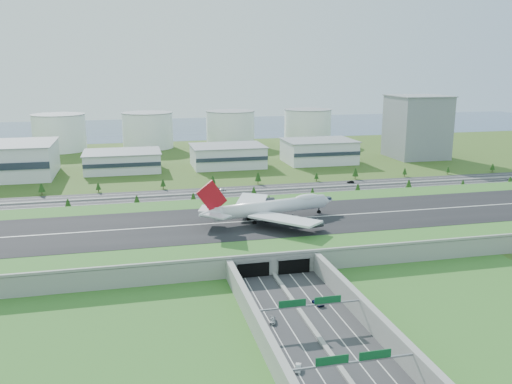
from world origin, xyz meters
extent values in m
plane|color=#2F4816|center=(0.00, 0.00, 0.00)|extent=(1200.00, 1200.00, 0.00)
cube|color=gray|center=(0.00, 0.00, 4.00)|extent=(520.00, 100.00, 8.00)
cube|color=#2E5B1F|center=(0.00, 0.00, 8.08)|extent=(520.00, 100.00, 0.16)
cube|color=black|center=(0.00, 0.00, 8.22)|extent=(520.00, 58.00, 0.12)
cube|color=silver|center=(0.00, 0.00, 8.30)|extent=(520.00, 0.90, 0.02)
cube|color=gray|center=(0.00, -49.40, 8.60)|extent=(520.00, 1.20, 1.20)
cube|color=#28282B|center=(0.00, -110.00, 0.06)|extent=(34.00, 120.00, 0.12)
cube|color=gray|center=(0.00, -110.00, 0.45)|extent=(1.60, 120.00, 0.90)
cube|color=gray|center=(-18.20, -100.00, 4.00)|extent=(2.40, 100.00, 8.00)
cube|color=gray|center=(18.20, -100.00, 4.00)|extent=(2.40, 100.00, 8.00)
cube|color=black|center=(-8.50, -50.20, 3.20)|extent=(13.00, 1.20, 6.00)
cube|color=black|center=(8.50, -50.20, 3.20)|extent=(13.00, 1.20, 6.00)
cylinder|color=gray|center=(-19.00, -95.00, 3.50)|extent=(0.70, 0.70, 7.00)
cylinder|color=gray|center=(19.00, -95.00, 3.50)|extent=(0.70, 0.70, 7.00)
cube|color=gray|center=(0.00, -95.00, 7.20)|extent=(38.00, 0.50, 0.50)
cube|color=#0C4C23|center=(-6.00, -95.10, 8.60)|extent=(9.00, 0.30, 2.40)
cube|color=#0C4C23|center=(6.00, -95.10, 8.60)|extent=(9.00, 0.30, 2.40)
cylinder|color=gray|center=(-19.00, -130.00, 3.50)|extent=(0.70, 0.70, 7.00)
cylinder|color=gray|center=(19.00, -130.00, 3.50)|extent=(0.70, 0.70, 7.00)
cube|color=gray|center=(0.00, -130.00, 7.20)|extent=(38.00, 0.50, 0.50)
cube|color=#0C4C23|center=(-6.00, -130.10, 8.60)|extent=(9.00, 0.30, 2.40)
cube|color=#0C4C23|center=(6.00, -130.10, 8.60)|extent=(9.00, 0.30, 2.40)
cube|color=#28282B|center=(0.00, 95.00, 0.06)|extent=(560.00, 36.00, 0.12)
cylinder|color=#3D2819|center=(-90.53, 73.00, 1.25)|extent=(0.50, 0.50, 2.50)
cone|color=black|center=(-90.53, 73.00, 4.45)|extent=(3.90, 3.90, 5.01)
cylinder|color=#3D2819|center=(-51.39, 73.00, 1.23)|extent=(0.50, 0.50, 2.45)
cone|color=black|center=(-51.39, 73.00, 4.36)|extent=(3.81, 3.81, 4.90)
cylinder|color=#3D2819|center=(-17.66, 73.00, 1.16)|extent=(0.50, 0.50, 2.31)
cone|color=black|center=(-17.66, 73.00, 4.11)|extent=(3.60, 3.60, 4.63)
cylinder|color=#3D2819|center=(20.29, 73.00, 1.46)|extent=(0.50, 0.50, 2.91)
cone|color=black|center=(20.29, 73.00, 5.18)|extent=(4.53, 4.53, 5.82)
cylinder|color=#3D2819|center=(59.04, 73.00, 1.00)|extent=(0.50, 0.50, 2.00)
cone|color=black|center=(59.04, 73.00, 3.56)|extent=(3.11, 3.11, 4.00)
cylinder|color=#3D2819|center=(90.30, 73.00, 1.21)|extent=(0.50, 0.50, 2.43)
cone|color=black|center=(90.30, 73.00, 4.32)|extent=(3.78, 3.78, 4.86)
cylinder|color=#3D2819|center=(126.94, 73.00, 1.39)|extent=(0.50, 0.50, 2.78)
cone|color=black|center=(126.94, 73.00, 4.95)|extent=(4.33, 4.33, 5.57)
cylinder|color=#3D2819|center=(167.87, 73.00, 1.00)|extent=(0.50, 0.50, 1.99)
cone|color=black|center=(167.87, 73.00, 3.54)|extent=(3.10, 3.10, 3.98)
cylinder|color=#3D2819|center=(205.24, 73.00, 1.08)|extent=(0.50, 0.50, 2.16)
cone|color=black|center=(205.24, 73.00, 3.84)|extent=(3.36, 3.36, 4.32)
cylinder|color=#3D2819|center=(-110.99, 117.00, 1.40)|extent=(0.50, 0.50, 2.80)
cone|color=black|center=(-110.99, 117.00, 4.98)|extent=(4.36, 4.36, 5.61)
cylinder|color=#3D2819|center=(-75.57, 117.00, 1.12)|extent=(0.50, 0.50, 2.24)
cone|color=black|center=(-75.57, 117.00, 3.98)|extent=(3.48, 3.48, 4.47)
cylinder|color=#3D2819|center=(-33.06, 117.00, 1.18)|extent=(0.50, 0.50, 2.36)
cone|color=black|center=(-33.06, 117.00, 4.20)|extent=(3.68, 3.68, 4.73)
cylinder|color=#3D2819|center=(1.08, 117.00, 1.36)|extent=(0.50, 0.50, 2.72)
cone|color=black|center=(1.08, 117.00, 4.84)|extent=(4.24, 4.24, 5.45)
cylinder|color=#3D2819|center=(33.55, 117.00, 1.48)|extent=(0.50, 0.50, 2.96)
cone|color=black|center=(33.55, 117.00, 5.26)|extent=(4.60, 4.60, 5.92)
cylinder|color=#3D2819|center=(77.24, 117.00, 1.10)|extent=(0.50, 0.50, 2.20)
cone|color=black|center=(77.24, 117.00, 3.91)|extent=(3.42, 3.42, 4.40)
cylinder|color=#3D2819|center=(107.56, 117.00, 1.48)|extent=(0.50, 0.50, 2.96)
cone|color=black|center=(107.56, 117.00, 5.25)|extent=(4.60, 4.60, 5.91)
cylinder|color=#3D2819|center=(147.66, 117.00, 1.14)|extent=(0.50, 0.50, 2.28)
cone|color=black|center=(147.66, 117.00, 4.06)|extent=(3.55, 3.55, 4.56)
cylinder|color=#3D2819|center=(184.25, 117.00, 1.04)|extent=(0.50, 0.50, 2.09)
cone|color=black|center=(184.25, 117.00, 3.71)|extent=(3.25, 3.25, 4.18)
cylinder|color=#3D2819|center=(223.52, 117.00, 1.20)|extent=(0.50, 0.50, 2.39)
cone|color=black|center=(223.52, 117.00, 4.25)|extent=(3.72, 3.72, 4.79)
cube|color=silver|center=(-60.00, 190.00, 7.50)|extent=(58.00, 42.00, 15.00)
cube|color=silver|center=(25.00, 190.00, 8.50)|extent=(58.00, 42.00, 17.00)
cube|color=silver|center=(105.00, 190.00, 9.50)|extent=(58.00, 42.00, 19.00)
cube|color=gray|center=(200.00, 195.00, 27.50)|extent=(46.00, 46.00, 55.00)
cylinder|color=white|center=(-120.00, 310.00, 17.50)|extent=(50.00, 50.00, 35.00)
cylinder|color=white|center=(-35.00, 310.00, 17.50)|extent=(50.00, 50.00, 35.00)
cylinder|color=white|center=(50.00, 310.00, 17.50)|extent=(50.00, 50.00, 35.00)
cylinder|color=white|center=(135.00, 310.00, 17.50)|extent=(50.00, 50.00, 35.00)
cube|color=#394D6D|center=(0.00, 480.00, 0.03)|extent=(1200.00, 260.00, 0.06)
cylinder|color=silver|center=(12.21, 0.30, 14.48)|extent=(59.91, 19.43, 6.84)
cone|color=silver|center=(43.52, 7.13, 14.48)|extent=(9.81, 8.50, 6.84)
cone|color=silver|center=(-19.10, -6.54, 14.90)|extent=(11.90, 8.96, 6.84)
ellipsoid|color=silver|center=(32.08, 4.63, 16.94)|extent=(15.38, 8.31, 4.20)
cube|color=silver|center=(14.00, -17.90, 13.41)|extent=(32.35, 32.66, 1.69)
cube|color=silver|center=(6.25, 17.58, 13.41)|extent=(23.90, 34.87, 1.69)
cylinder|color=#38383D|center=(19.92, -11.14, 11.06)|extent=(6.11, 4.32, 3.20)
cylinder|color=#38383D|center=(28.51, -21.30, 11.06)|extent=(6.11, 4.32, 3.20)
cylinder|color=#38383D|center=(14.46, 13.91, 11.06)|extent=(6.11, 4.32, 3.20)
cylinder|color=#38383D|center=(18.03, 26.72, 11.06)|extent=(6.11, 4.32, 3.20)
cube|color=silver|center=(-16.58, -13.09, 15.76)|extent=(12.65, 13.01, 0.64)
cube|color=silver|center=(-19.54, 0.47, 15.76)|extent=(9.68, 13.14, 0.64)
cube|color=#A80B17|center=(-18.06, -6.31, 23.02)|extent=(15.08, 4.19, 16.02)
cylinder|color=black|center=(39.18, 6.18, 8.87)|extent=(2.03, 0.75, 2.03)
cylinder|color=black|center=(8.76, -3.96, 8.87)|extent=(2.03, 0.75, 2.03)
cylinder|color=black|center=(7.31, 2.72, 8.87)|extent=(2.03, 0.75, 2.03)
cylinder|color=black|center=(2.50, -5.32, 8.87)|extent=(2.03, 0.75, 2.03)
cylinder|color=black|center=(1.04, 1.36, 8.87)|extent=(2.03, 0.75, 2.03)
imported|color=#AFB0B4|center=(-11.13, -90.09, 0.94)|extent=(3.17, 5.15, 1.64)
imported|color=silver|center=(-11.60, -119.24, 0.84)|extent=(3.03, 4.62, 1.44)
imported|color=#0C1540|center=(7.97, -80.57, 0.90)|extent=(3.77, 6.03, 1.55)
imported|color=black|center=(98.70, 104.70, 0.96)|extent=(5.19, 2.03, 1.68)
imported|color=silver|center=(218.58, 89.67, 0.78)|extent=(4.88, 2.44, 1.33)
imported|color=white|center=(4.79, 101.54, 0.90)|extent=(5.54, 2.62, 1.56)
camera|label=1|loc=(-53.91, -247.81, 82.88)|focal=38.00mm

